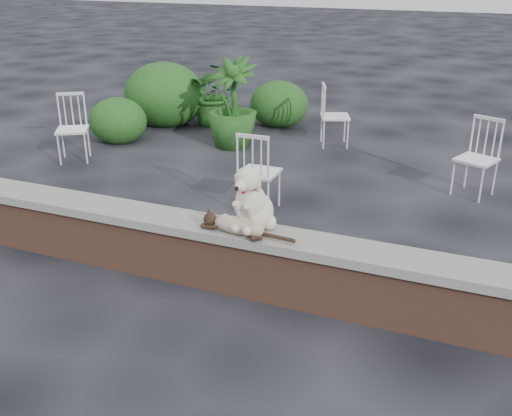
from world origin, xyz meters
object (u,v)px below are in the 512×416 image
at_px(cat, 239,224).
at_px(chair_d, 477,158).
at_px(dog, 255,196).
at_px(potted_plant_b, 232,103).
at_px(potted_plant_a, 214,93).
at_px(chair_e, 335,115).
at_px(chair_c, 259,171).
at_px(chair_a, 72,128).

bearing_deg(cat, chair_d, 70.47).
height_order(dog, potted_plant_b, potted_plant_b).
bearing_deg(potted_plant_a, potted_plant_b, -52.39).
relative_size(chair_e, potted_plant_a, 0.87).
bearing_deg(potted_plant_b, chair_d, -11.61).
xyz_separation_m(cat, chair_e, (-0.42, 4.56, -0.19)).
relative_size(dog, chair_e, 0.63).
xyz_separation_m(dog, chair_e, (-0.50, 4.41, -0.40)).
bearing_deg(potted_plant_b, cat, -64.88).
distance_m(dog, potted_plant_b, 4.24).
bearing_deg(chair_d, chair_e, 169.07).
bearing_deg(dog, cat, -109.70).
relative_size(potted_plant_a, potted_plant_b, 0.81).
bearing_deg(chair_c, potted_plant_b, -59.14).
distance_m(chair_e, potted_plant_b, 1.57).
bearing_deg(potted_plant_b, chair_e, 24.39).
bearing_deg(chair_c, chair_e, -93.01).
bearing_deg(potted_plant_b, chair_c, -58.77).
relative_size(chair_a, chair_e, 1.00).
xyz_separation_m(chair_a, chair_e, (3.22, 2.12, 0.00)).
height_order(cat, chair_e, chair_e).
distance_m(chair_a, potted_plant_b, 2.33).
distance_m(cat, potted_plant_a, 5.69).
xyz_separation_m(cat, potted_plant_b, (-1.84, 3.92, 0.01)).
bearing_deg(cat, potted_plant_b, 123.49).
bearing_deg(chair_a, chair_d, -22.65).
height_order(chair_a, chair_e, same).
bearing_deg(cat, chair_e, 103.61).
height_order(chair_a, chair_c, same).
distance_m(chair_d, potted_plant_a, 4.74).
bearing_deg(cat, chair_c, 115.35).
height_order(chair_c, potted_plant_b, potted_plant_b).
bearing_deg(dog, chair_c, 119.28).
xyz_separation_m(chair_d, chair_c, (-2.24, -1.40, 0.00)).
bearing_deg(chair_d, potted_plant_b, -169.58).
distance_m(cat, chair_d, 3.62).
distance_m(chair_d, chair_c, 2.64).
relative_size(chair_d, chair_e, 1.00).
xyz_separation_m(chair_e, potted_plant_b, (-1.42, -0.64, 0.20)).
bearing_deg(cat, chair_a, 154.44).
distance_m(chair_d, chair_a, 5.38).
bearing_deg(chair_e, cat, 163.50).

